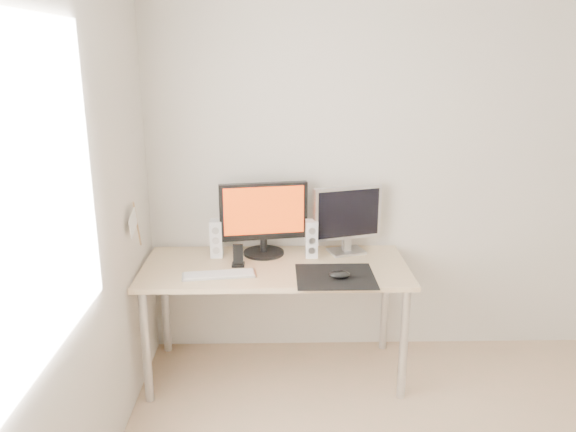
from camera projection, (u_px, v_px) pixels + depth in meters
name	position (u px, v px, depth m)	size (l,w,h in m)	color
wall_back	(419.00, 168.00, 3.62)	(3.50, 3.50, 0.00)	beige
wall_left	(32.00, 272.00, 1.90)	(3.50, 3.50, 0.00)	beige
window_pane	(26.00, 200.00, 1.83)	(1.30, 1.30, 0.00)	white
mousepad	(335.00, 276.00, 3.22)	(0.45, 0.40, 0.00)	black
mouse	(339.00, 275.00, 3.18)	(0.12, 0.07, 0.04)	black
desk	(275.00, 277.00, 3.41)	(1.60, 0.70, 0.73)	#D1B587
main_monitor	(264.00, 216.00, 3.50)	(0.55, 0.30, 0.47)	black
second_monitor	(347.00, 216.00, 3.54)	(0.44, 0.22, 0.43)	silver
speaker_left	(216.00, 239.00, 3.51)	(0.08, 0.09, 0.24)	white
speaker_right	(312.00, 239.00, 3.50)	(0.08, 0.09, 0.24)	white
keyboard	(219.00, 275.00, 3.23)	(0.43, 0.18, 0.02)	silver
phone_dock	(238.00, 259.00, 3.37)	(0.08, 0.07, 0.14)	black
pennant	(134.00, 223.00, 3.15)	(0.01, 0.23, 0.29)	#A57F54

